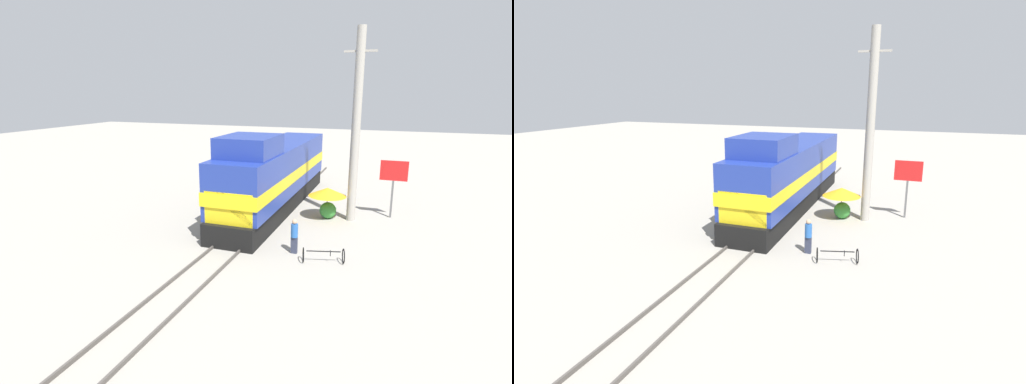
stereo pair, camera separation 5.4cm
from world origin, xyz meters
TOP-DOWN VIEW (x-y plane):
  - ground_plane at (0.00, 0.00)m, footprint 120.00×120.00m
  - rail_near at (-0.72, 0.00)m, footprint 0.08×37.26m
  - rail_far at (0.72, 0.00)m, footprint 0.08×37.26m
  - locomotive at (0.00, 3.68)m, footprint 3.05×16.16m
  - utility_pole at (5.09, 3.02)m, footprint 1.80×0.51m
  - vendor_umbrella at (3.68, 2.81)m, footprint 2.29×2.29m
  - billboard_sign at (7.33, 4.38)m, footprint 1.61×0.12m
  - shrub_cluster at (3.74, 2.87)m, footprint 1.01×1.01m
  - person_bystander at (3.20, -3.06)m, footprint 0.34×0.34m
  - bicycle at (4.73, -3.65)m, footprint 1.97×1.16m

SIDE VIEW (x-z plane):
  - ground_plane at x=0.00m, z-range 0.00..0.00m
  - rail_near at x=-0.72m, z-range 0.00..0.15m
  - rail_far at x=0.72m, z-range 0.00..0.15m
  - bicycle at x=4.73m, z-range 0.01..0.69m
  - shrub_cluster at x=3.74m, z-range 0.00..1.01m
  - person_bystander at x=3.20m, z-range 0.07..1.78m
  - vendor_umbrella at x=3.68m, z-range 0.71..2.64m
  - locomotive at x=0.00m, z-range -0.38..4.89m
  - billboard_sign at x=7.33m, z-range 0.85..4.38m
  - utility_pole at x=5.09m, z-range 0.04..11.04m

